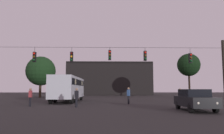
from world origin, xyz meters
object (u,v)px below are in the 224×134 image
Objects in this scene: pedestrian_near_bus at (76,96)px; tree_behind_building at (189,65)px; city_bus at (69,87)px; pedestrian_crossing_center at (180,96)px; car_near_right at (195,99)px; pedestrian_crossing_left at (129,95)px; pedestrian_crossing_right at (30,96)px; tree_left_silhouette at (41,71)px.

pedestrian_near_bus is 26.12m from tree_behind_building.
tree_behind_building is (16.99, 19.22, 4.87)m from pedestrian_near_bus.
city_bus is 13.44m from pedestrian_crossing_center.
city_bus is 6.88× the size of pedestrian_crossing_center.
tree_behind_building reaches higher than pedestrian_crossing_center.
pedestrian_crossing_left is (-3.99, 7.32, 0.17)m from car_near_right.
pedestrian_crossing_right is at bearing -161.09° from pedestrian_crossing_left.
tree_behind_building is (21.20, 18.38, 4.87)m from pedestrian_crossing_right.
car_near_right is at bearing -109.84° from tree_behind_building.
city_bus is 2.52× the size of car_near_right.
tree_left_silhouette is 0.98× the size of tree_behind_building.
pedestrian_crossing_left is at bearing 118.62° from car_near_right.
pedestrian_crossing_left is at bearing 165.60° from pedestrian_crossing_center.
pedestrian_near_bus is (4.20, -0.84, -0.01)m from pedestrian_crossing_right.
pedestrian_near_bus reaches higher than car_near_right.
tree_behind_building is at bearing 51.52° from pedestrian_crossing_left.
city_bus is 8.13m from pedestrian_crossing_right.
pedestrian_crossing_right is at bearing -139.06° from tree_behind_building.
city_bus is at bearing 153.46° from pedestrian_crossing_center.
pedestrian_crossing_left is at bearing 39.11° from pedestrian_near_bus.
pedestrian_crossing_center is 28.09m from tree_left_silhouette.
car_near_right is 6.12m from pedestrian_crossing_center.
pedestrian_crossing_center is at bearing -14.40° from pedestrian_crossing_left.
pedestrian_crossing_left is 1.06× the size of pedestrian_near_bus.
pedestrian_crossing_right is at bearing -104.50° from city_bus.
pedestrian_crossing_left is at bearing 18.91° from pedestrian_crossing_right.
pedestrian_near_bus is at bearing -164.82° from pedestrian_crossing_center.
tree_behind_building is (8.16, 22.60, 4.99)m from car_near_right.
tree_left_silhouette is 26.99m from tree_behind_building.
tree_left_silhouette is (-9.80, 22.37, 4.02)m from pedestrian_near_bus.
city_bus is at bearing 146.14° from pedestrian_crossing_left.
city_bus reaches higher than pedestrian_crossing_center.
tree_behind_building is at bearing 28.87° from city_bus.
pedestrian_crossing_right is (-2.02, -7.81, -0.95)m from city_bus.
tree_behind_building reaches higher than pedestrian_crossing_left.
pedestrian_crossing_center is at bearing -26.54° from city_bus.
pedestrian_crossing_right is 28.48m from tree_behind_building.
pedestrian_crossing_left is 5.13m from pedestrian_crossing_center.
tree_left_silhouette is at bearing 128.46° from pedestrian_crossing_left.
city_bus reaches higher than pedestrian_crossing_right.
pedestrian_crossing_left is 1.05× the size of pedestrian_crossing_right.
pedestrian_crossing_left reaches higher than car_near_right.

